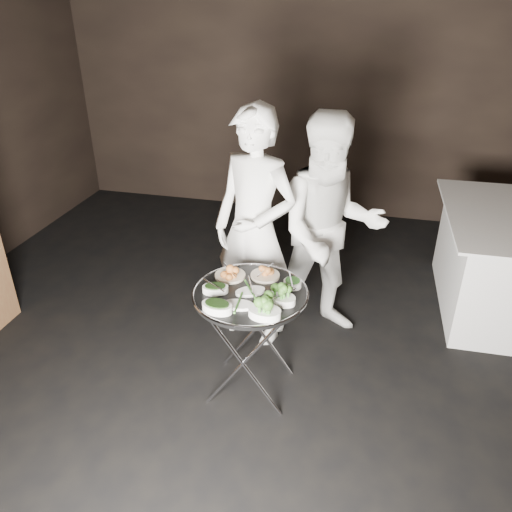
% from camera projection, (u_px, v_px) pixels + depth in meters
% --- Properties ---
extents(floor, '(6.00, 7.00, 0.05)m').
position_uv_depth(floor, '(249.00, 422.00, 3.20)').
color(floor, black).
rests_on(floor, ground).
extents(wall_back, '(6.00, 0.05, 3.00)m').
position_uv_depth(wall_back, '(327.00, 84.00, 5.49)').
color(wall_back, black).
rests_on(wall_back, floor).
extents(tray_stand, '(0.51, 0.44, 0.76)m').
position_uv_depth(tray_stand, '(251.00, 338.00, 3.24)').
color(tray_stand, silver).
rests_on(tray_stand, floor).
extents(serving_tray, '(0.73, 0.73, 0.04)m').
position_uv_depth(serving_tray, '(250.00, 294.00, 3.08)').
color(serving_tray, black).
rests_on(serving_tray, tray_stand).
extents(potato_plate_a, '(0.20, 0.20, 0.07)m').
position_uv_depth(potato_plate_a, '(230.00, 272.00, 3.23)').
color(potato_plate_a, beige).
rests_on(potato_plate_a, serving_tray).
extents(potato_plate_b, '(0.19, 0.19, 0.07)m').
position_uv_depth(potato_plate_b, '(265.00, 273.00, 3.23)').
color(potato_plate_b, beige).
rests_on(potato_plate_b, serving_tray).
extents(greens_bowl, '(0.12, 0.12, 0.07)m').
position_uv_depth(greens_bowl, '(293.00, 282.00, 3.12)').
color(greens_bowl, white).
rests_on(greens_bowl, serving_tray).
extents(asparagus_plate_a, '(0.22, 0.19, 0.04)m').
position_uv_depth(asparagus_plate_a, '(250.00, 291.00, 3.07)').
color(asparagus_plate_a, white).
rests_on(asparagus_plate_a, serving_tray).
extents(asparagus_plate_b, '(0.19, 0.11, 0.04)m').
position_uv_depth(asparagus_plate_b, '(238.00, 304.00, 2.94)').
color(asparagus_plate_b, white).
rests_on(asparagus_plate_b, serving_tray).
extents(spinach_bowl_a, '(0.18, 0.14, 0.07)m').
position_uv_depth(spinach_bowl_a, '(215.00, 288.00, 3.07)').
color(spinach_bowl_a, white).
rests_on(spinach_bowl_a, serving_tray).
extents(spinach_bowl_b, '(0.20, 0.15, 0.08)m').
position_uv_depth(spinach_bowl_b, '(217.00, 306.00, 2.89)').
color(spinach_bowl_b, white).
rests_on(spinach_bowl_b, serving_tray).
extents(broccoli_bowl_a, '(0.20, 0.17, 0.07)m').
position_uv_depth(broccoli_bowl_a, '(282.00, 298.00, 2.97)').
color(broccoli_bowl_a, white).
rests_on(broccoli_bowl_a, serving_tray).
extents(broccoli_bowl_b, '(0.21, 0.16, 0.08)m').
position_uv_depth(broccoli_bowl_b, '(265.00, 311.00, 2.84)').
color(broccoli_bowl_b, white).
rests_on(broccoli_bowl_b, serving_tray).
extents(serving_utensils, '(0.59, 0.44, 0.01)m').
position_uv_depth(serving_utensils, '(256.00, 280.00, 3.11)').
color(serving_utensils, silver).
rests_on(serving_utensils, serving_tray).
extents(waiter_left, '(0.75, 0.62, 1.79)m').
position_uv_depth(waiter_left, '(255.00, 230.00, 3.59)').
color(waiter_left, white).
rests_on(waiter_left, floor).
extents(waiter_right, '(1.01, 0.89, 1.73)m').
position_uv_depth(waiter_right, '(330.00, 231.00, 3.64)').
color(waiter_right, white).
rests_on(waiter_right, floor).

